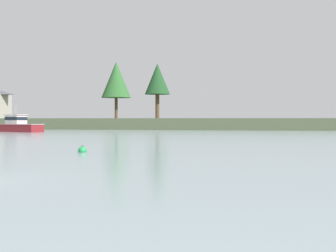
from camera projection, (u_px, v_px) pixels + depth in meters
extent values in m
cube|color=#4C563D|center=(229.00, 123.00, 103.32)|extent=(245.30, 51.67, 1.91)
cube|color=maroon|center=(19.00, 130.00, 68.27)|extent=(7.64, 4.78, 1.68)
cone|color=maroon|center=(2.00, 130.00, 70.30)|extent=(2.65, 2.62, 2.00)
cube|color=silver|center=(19.00, 124.00, 68.26)|extent=(7.81, 4.92, 0.05)
cube|color=silver|center=(16.00, 119.00, 68.64)|extent=(3.00, 2.58, 1.25)
cube|color=#19232D|center=(16.00, 119.00, 68.64)|extent=(3.06, 2.63, 0.45)
cube|color=beige|center=(16.00, 115.00, 68.63)|extent=(3.38, 2.96, 0.06)
cylinder|color=silver|center=(16.00, 110.00, 68.62)|extent=(0.03, 0.03, 1.30)
sphere|color=red|center=(17.00, 129.00, 80.46)|extent=(0.50, 0.50, 0.50)
torus|color=#333338|center=(17.00, 128.00, 80.46)|extent=(0.12, 0.12, 0.02)
sphere|color=#1E8C47|center=(82.00, 151.00, 26.13)|extent=(0.45, 0.45, 0.45)
torus|color=#333338|center=(82.00, 146.00, 26.13)|extent=(0.12, 0.12, 0.02)
cylinder|color=brown|center=(116.00, 101.00, 109.36)|extent=(0.66, 0.66, 7.62)
cone|color=#2D602D|center=(116.00, 80.00, 109.29)|extent=(6.46, 6.46, 7.90)
cylinder|color=brown|center=(157.00, 99.00, 96.89)|extent=(0.78, 0.78, 7.66)
cone|color=#1E4723|center=(157.00, 79.00, 96.84)|extent=(4.91, 4.91, 6.00)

